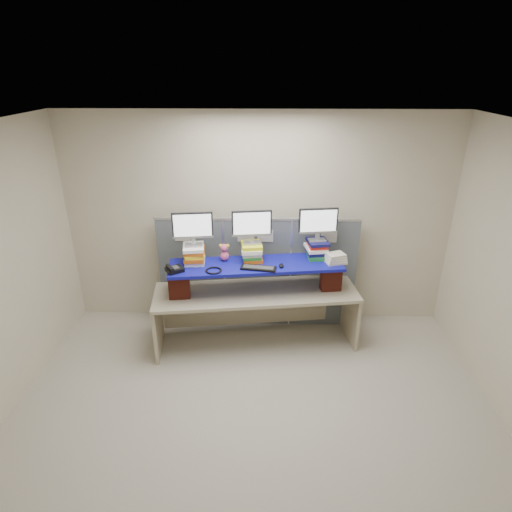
{
  "coord_description": "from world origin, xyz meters",
  "views": [
    {
      "loc": [
        0.11,
        -3.26,
        3.26
      ],
      "look_at": [
        -0.01,
        1.31,
        1.22
      ],
      "focal_mm": 30.0,
      "sensor_mm": 36.0,
      "label": 1
    }
  ],
  "objects_px": {
    "monitor_center": "(252,225)",
    "monitor_left": "(193,227)",
    "desk_phone": "(174,269)",
    "monitor_right": "(318,223)",
    "desk": "(256,302)",
    "blue_board": "(256,265)",
    "keyboard": "(258,268)"
  },
  "relations": [
    {
      "from": "blue_board",
      "to": "monitor_left",
      "type": "bearing_deg",
      "value": 170.67
    },
    {
      "from": "blue_board",
      "to": "keyboard",
      "type": "bearing_deg",
      "value": -85.11
    },
    {
      "from": "monitor_center",
      "to": "monitor_left",
      "type": "bearing_deg",
      "value": 180.0
    },
    {
      "from": "keyboard",
      "to": "desk_phone",
      "type": "xyz_separation_m",
      "value": [
        -0.96,
        -0.09,
        0.02
      ]
    },
    {
      "from": "desk",
      "to": "keyboard",
      "type": "height_order",
      "value": "keyboard"
    },
    {
      "from": "monitor_left",
      "to": "keyboard",
      "type": "height_order",
      "value": "monitor_left"
    },
    {
      "from": "desk",
      "to": "monitor_center",
      "type": "relative_size",
      "value": 5.43
    },
    {
      "from": "keyboard",
      "to": "blue_board",
      "type": "bearing_deg",
      "value": 111.61
    },
    {
      "from": "monitor_center",
      "to": "desk_phone",
      "type": "relative_size",
      "value": 1.97
    },
    {
      "from": "monitor_center",
      "to": "monitor_right",
      "type": "distance_m",
      "value": 0.79
    },
    {
      "from": "monitor_center",
      "to": "monitor_right",
      "type": "bearing_deg",
      "value": 0.0
    },
    {
      "from": "monitor_left",
      "to": "keyboard",
      "type": "bearing_deg",
      "value": -19.79
    },
    {
      "from": "monitor_left",
      "to": "monitor_right",
      "type": "height_order",
      "value": "same"
    },
    {
      "from": "desk",
      "to": "blue_board",
      "type": "bearing_deg",
      "value": 172.44
    },
    {
      "from": "monitor_center",
      "to": "keyboard",
      "type": "relative_size",
      "value": 1.11
    },
    {
      "from": "monitor_left",
      "to": "desk_phone",
      "type": "relative_size",
      "value": 1.97
    },
    {
      "from": "desk",
      "to": "desk_phone",
      "type": "bearing_deg",
      "value": -173.41
    },
    {
      "from": "blue_board",
      "to": "desk_phone",
      "type": "distance_m",
      "value": 0.96
    },
    {
      "from": "monitor_left",
      "to": "desk",
      "type": "bearing_deg",
      "value": -9.33
    },
    {
      "from": "desk",
      "to": "monitor_right",
      "type": "height_order",
      "value": "monitor_right"
    },
    {
      "from": "monitor_right",
      "to": "desk",
      "type": "bearing_deg",
      "value": -171.05
    },
    {
      "from": "blue_board",
      "to": "monitor_right",
      "type": "height_order",
      "value": "monitor_right"
    },
    {
      "from": "monitor_left",
      "to": "keyboard",
      "type": "xyz_separation_m",
      "value": [
        0.76,
        -0.16,
        -0.43
      ]
    },
    {
      "from": "monitor_left",
      "to": "desk_phone",
      "type": "xyz_separation_m",
      "value": [
        -0.2,
        -0.26,
        -0.42
      ]
    },
    {
      "from": "blue_board",
      "to": "keyboard",
      "type": "height_order",
      "value": "keyboard"
    },
    {
      "from": "desk",
      "to": "monitor_left",
      "type": "height_order",
      "value": "monitor_left"
    },
    {
      "from": "blue_board",
      "to": "monitor_center",
      "type": "height_order",
      "value": "monitor_center"
    },
    {
      "from": "desk_phone",
      "to": "keyboard",
      "type": "bearing_deg",
      "value": -28.69
    },
    {
      "from": "blue_board",
      "to": "monitor_left",
      "type": "xyz_separation_m",
      "value": [
        -0.73,
        0.02,
        0.46
      ]
    },
    {
      "from": "desk",
      "to": "keyboard",
      "type": "xyz_separation_m",
      "value": [
        0.03,
        -0.14,
        0.53
      ]
    },
    {
      "from": "monitor_left",
      "to": "desk_phone",
      "type": "height_order",
      "value": "monitor_left"
    },
    {
      "from": "blue_board",
      "to": "monitor_right",
      "type": "bearing_deg",
      "value": 8.95
    }
  ]
}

